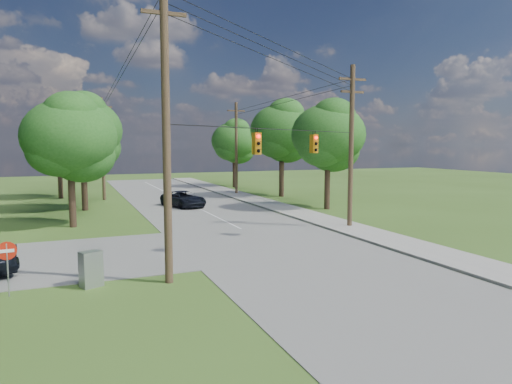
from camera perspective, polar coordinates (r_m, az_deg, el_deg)
name	(u,v)px	position (r m, az deg, el deg)	size (l,w,h in m)	color
ground	(279,273)	(19.71, 2.88, -10.04)	(140.00, 140.00, 0.00)	#3B5B1E
main_road	(273,245)	(24.92, 2.15, -6.61)	(10.00, 100.00, 0.03)	gray
sidewalk_east	(375,235)	(28.29, 14.66, -5.19)	(2.60, 100.00, 0.12)	#A9A69E
pole_sw	(166,123)	(17.91, -11.18, 8.40)	(2.00, 0.32, 12.00)	brown
pole_ne	(351,144)	(30.34, 11.81, 5.89)	(2.00, 0.32, 10.50)	brown
pole_north_e	(236,147)	(50.11, -2.48, 5.58)	(2.00, 0.32, 10.00)	brown
pole_north_w	(103,148)	(47.25, -18.62, 5.26)	(2.00, 0.32, 10.00)	brown
power_lines	(225,87)	(30.48, -3.88, 12.95)	(13.93, 29.62, 4.93)	black
traffic_signals	(288,143)	(24.05, 3.98, 6.09)	(4.91, 3.27, 1.05)	#C77C0B
tree_w_near	(70,137)	(32.15, -22.28, 6.38)	(6.00, 6.00, 8.40)	#462F23
tree_w_mid	(82,131)	(40.18, -20.90, 7.19)	(6.40, 6.40, 9.22)	#462F23
tree_w_far	(58,137)	(50.16, -23.48, 6.38)	(6.00, 6.00, 8.73)	#462F23
tree_e_near	(328,135)	(38.76, 9.00, 7.08)	(6.20, 6.20, 8.81)	#462F23
tree_e_mid	(282,130)	(47.82, 3.25, 7.69)	(6.60, 6.60, 9.64)	#462F23
tree_e_far	(234,141)	(58.52, -2.75, 6.40)	(5.80, 5.80, 8.32)	#462F23
car_main_north	(183,199)	(40.32, -9.05, -0.86)	(2.27, 4.91, 1.37)	black
control_cabinet	(91,269)	(18.76, -19.93, -9.04)	(0.76, 0.55, 1.38)	#95989A
do_not_enter_sign	(7,256)	(18.58, -28.69, -7.03)	(0.67, 0.11, 2.01)	#95989A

